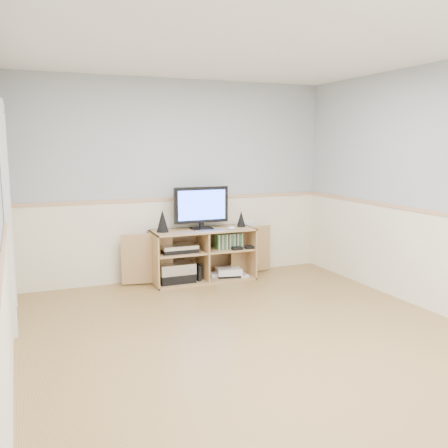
{
  "coord_description": "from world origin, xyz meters",
  "views": [
    {
      "loc": [
        -1.88,
        -3.78,
        1.69
      ],
      "look_at": [
        0.2,
        1.2,
        0.84
      ],
      "focal_mm": 40.0,
      "sensor_mm": 36.0,
      "label": 1
    }
  ],
  "objects_px": {
    "media_cabinet": "(201,254)",
    "monitor": "(201,206)",
    "keyboard": "(212,230)",
    "game_consoles": "(228,272)"
  },
  "relations": [
    {
      "from": "media_cabinet",
      "to": "monitor",
      "type": "distance_m",
      "value": 0.61
    },
    {
      "from": "monitor",
      "to": "keyboard",
      "type": "height_order",
      "value": "monitor"
    },
    {
      "from": "media_cabinet",
      "to": "keyboard",
      "type": "relative_size",
      "value": 7.22
    },
    {
      "from": "keyboard",
      "to": "game_consoles",
      "type": "height_order",
      "value": "keyboard"
    },
    {
      "from": "media_cabinet",
      "to": "keyboard",
      "type": "bearing_deg",
      "value": -71.01
    },
    {
      "from": "media_cabinet",
      "to": "game_consoles",
      "type": "relative_size",
      "value": 4.37
    },
    {
      "from": "keyboard",
      "to": "media_cabinet",
      "type": "bearing_deg",
      "value": 114.63
    },
    {
      "from": "keyboard",
      "to": "game_consoles",
      "type": "relative_size",
      "value": 0.61
    },
    {
      "from": "media_cabinet",
      "to": "game_consoles",
      "type": "bearing_deg",
      "value": -11.79
    },
    {
      "from": "media_cabinet",
      "to": "monitor",
      "type": "bearing_deg",
      "value": -90.0
    }
  ]
}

